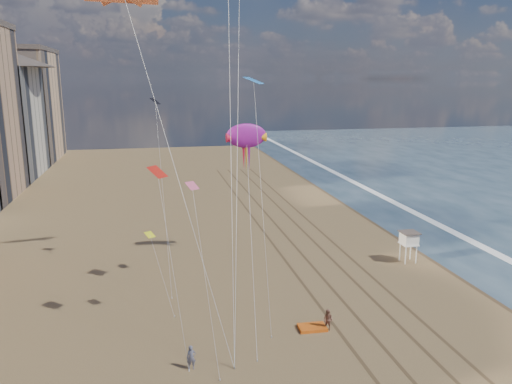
# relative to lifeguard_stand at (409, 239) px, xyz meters

# --- Properties ---
(wet_sand) EXTENTS (260.00, 260.00, 0.00)m
(wet_sand) POSITION_rel_lifeguard_stand_xyz_m (7.11, 10.50, -2.65)
(wet_sand) COLOR #42301E
(wet_sand) RESTS_ON ground
(foam) EXTENTS (260.00, 260.00, 0.00)m
(foam) POSITION_rel_lifeguard_stand_xyz_m (11.31, 10.50, -2.64)
(foam) COLOR white
(foam) RESTS_ON ground
(tracks) EXTENTS (7.68, 120.00, 0.01)m
(tracks) POSITION_rel_lifeguard_stand_xyz_m (-9.34, 0.50, -2.64)
(tracks) COLOR brown
(tracks) RESTS_ON ground
(lifeguard_stand) EXTENTS (1.90, 1.90, 3.44)m
(lifeguard_stand) POSITION_rel_lifeguard_stand_xyz_m (0.00, 0.00, 0.00)
(lifeguard_stand) COLOR white
(lifeguard_stand) RESTS_ON ground
(grounded_kite) EXTENTS (2.28, 1.49, 0.25)m
(grounded_kite) POSITION_rel_lifeguard_stand_xyz_m (-15.03, -12.30, -2.52)
(grounded_kite) COLOR orange
(grounded_kite) RESTS_ON ground
(show_kite) EXTENTS (4.44, 11.25, 25.18)m
(show_kite) POSITION_rel_lifeguard_stand_xyz_m (-16.99, 5.44, 11.00)
(show_kite) COLOR #921693
(show_kite) RESTS_ON ground
(kite_flyer_a) EXTENTS (0.64, 0.43, 1.74)m
(kite_flyer_a) POSITION_rel_lifeguard_stand_xyz_m (-25.02, -15.99, -1.78)
(kite_flyer_a) COLOR #53546A
(kite_flyer_a) RESTS_ON ground
(kite_flyer_b) EXTENTS (1.05, 1.07, 1.75)m
(kite_flyer_b) POSITION_rel_lifeguard_stand_xyz_m (-13.86, -12.71, -1.78)
(kite_flyer_b) COLOR #8F5C49
(kite_flyer_b) RESTS_ON ground
(small_kites) EXTENTS (10.87, 15.19, 16.04)m
(small_kites) POSITION_rel_lifeguard_stand_xyz_m (-23.79, -4.86, 11.57)
(small_kites) COLOR black
(small_kites) RESTS_ON ground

